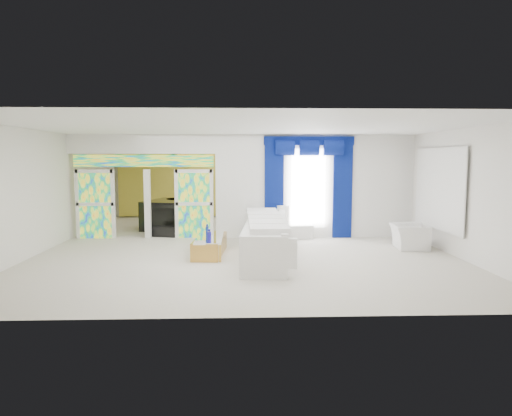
{
  "coord_description": "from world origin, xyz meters",
  "views": [
    {
      "loc": [
        -0.12,
        -12.56,
        2.29
      ],
      "look_at": [
        0.3,
        -1.2,
        1.1
      ],
      "focal_mm": 32.69,
      "sensor_mm": 36.0,
      "label": 1
    }
  ],
  "objects_px": {
    "white_sofa": "(266,239)",
    "grand_piano": "(172,214)",
    "armchair": "(409,236)",
    "coffee_table": "(210,246)",
    "console_table": "(293,232)"
  },
  "relations": [
    {
      "from": "white_sofa",
      "to": "armchair",
      "type": "distance_m",
      "value": 3.82
    },
    {
      "from": "white_sofa",
      "to": "console_table",
      "type": "distance_m",
      "value": 2.69
    },
    {
      "from": "white_sofa",
      "to": "armchair",
      "type": "bearing_deg",
      "value": 16.97
    },
    {
      "from": "coffee_table",
      "to": "grand_piano",
      "type": "height_order",
      "value": "grand_piano"
    },
    {
      "from": "white_sofa",
      "to": "grand_piano",
      "type": "height_order",
      "value": "grand_piano"
    },
    {
      "from": "console_table",
      "to": "armchair",
      "type": "distance_m",
      "value": 3.27
    },
    {
      "from": "console_table",
      "to": "grand_piano",
      "type": "bearing_deg",
      "value": 151.67
    },
    {
      "from": "coffee_table",
      "to": "grand_piano",
      "type": "xyz_separation_m",
      "value": [
        -1.52,
        4.26,
        0.27
      ]
    },
    {
      "from": "coffee_table",
      "to": "armchair",
      "type": "xyz_separation_m",
      "value": [
        5.08,
        0.52,
        0.11
      ]
    },
    {
      "from": "armchair",
      "to": "grand_piano",
      "type": "bearing_deg",
      "value": 65.82
    },
    {
      "from": "coffee_table",
      "to": "console_table",
      "type": "xyz_separation_m",
      "value": [
        2.29,
        2.21,
        -0.02
      ]
    },
    {
      "from": "white_sofa",
      "to": "console_table",
      "type": "bearing_deg",
      "value": 74.05
    },
    {
      "from": "grand_piano",
      "to": "armchair",
      "type": "bearing_deg",
      "value": -13.43
    },
    {
      "from": "armchair",
      "to": "grand_piano",
      "type": "distance_m",
      "value": 7.59
    },
    {
      "from": "coffee_table",
      "to": "grand_piano",
      "type": "bearing_deg",
      "value": 109.63
    }
  ]
}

